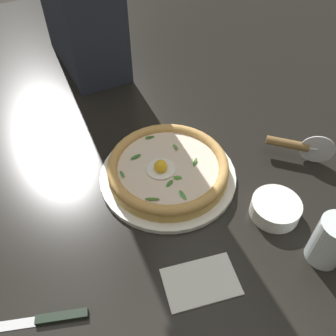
# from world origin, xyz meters

# --- Properties ---
(ground_plane) EXTENTS (2.40, 2.40, 0.03)m
(ground_plane) POSITION_xyz_m (0.00, 0.00, -0.01)
(ground_plane) COLOR black
(ground_plane) RESTS_ON ground
(pizza_plate) EXTENTS (0.33, 0.33, 0.01)m
(pizza_plate) POSITION_xyz_m (-0.02, -0.04, 0.01)
(pizza_plate) COLOR white
(pizza_plate) RESTS_ON ground
(pizza) EXTENTS (0.28, 0.28, 0.06)m
(pizza) POSITION_xyz_m (-0.02, -0.04, 0.03)
(pizza) COLOR tan
(pizza) RESTS_ON pizza_plate
(side_bowl) EXTENTS (0.11, 0.11, 0.04)m
(side_bowl) POSITION_xyz_m (0.14, -0.24, 0.02)
(side_bowl) COLOR white
(side_bowl) RESTS_ON ground
(pizza_cutter) EXTENTS (0.12, 0.13, 0.08)m
(pizza_cutter) POSITION_xyz_m (0.29, -0.13, 0.04)
(pizza_cutter) COLOR silver
(pizza_cutter) RESTS_ON ground
(table_knife) EXTENTS (0.22, 0.09, 0.01)m
(table_knife) POSITION_xyz_m (-0.37, -0.23, 0.00)
(table_knife) COLOR silver
(table_knife) RESTS_ON ground
(drinking_glass) EXTENTS (0.07, 0.07, 0.11)m
(drinking_glass) POSITION_xyz_m (0.15, -0.37, 0.05)
(drinking_glass) COLOR silver
(drinking_glass) RESTS_ON ground
(folded_napkin) EXTENTS (0.16, 0.12, 0.01)m
(folded_napkin) POSITION_xyz_m (-0.09, -0.30, 0.00)
(folded_napkin) COLOR white
(folded_napkin) RESTS_ON ground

